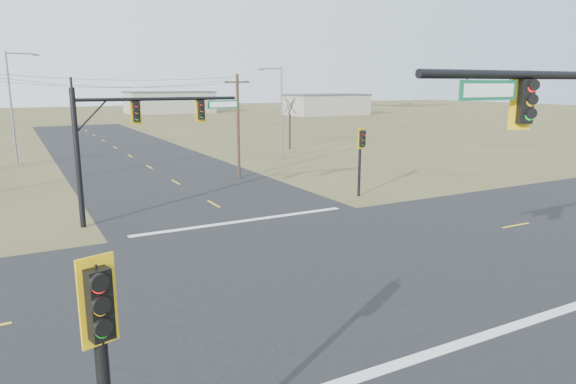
# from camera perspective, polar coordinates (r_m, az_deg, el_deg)

# --- Properties ---
(ground) EXTENTS (320.00, 320.00, 0.00)m
(ground) POSITION_cam_1_polar(r_m,az_deg,el_deg) (21.06, 3.33, -8.01)
(ground) COLOR brown
(ground) RESTS_ON ground
(road_ew) EXTENTS (160.00, 14.00, 0.02)m
(road_ew) POSITION_cam_1_polar(r_m,az_deg,el_deg) (21.05, 3.33, -7.99)
(road_ew) COLOR black
(road_ew) RESTS_ON ground
(road_ns) EXTENTS (14.00, 160.00, 0.02)m
(road_ns) POSITION_cam_1_polar(r_m,az_deg,el_deg) (21.05, 3.33, -7.98)
(road_ns) COLOR black
(road_ns) RESTS_ON ground
(stop_bar_near) EXTENTS (12.00, 0.40, 0.01)m
(stop_bar_near) POSITION_cam_1_polar(r_m,az_deg,el_deg) (15.73, 18.45, -15.76)
(stop_bar_near) COLOR silver
(stop_bar_near) RESTS_ON road_ns
(stop_bar_far) EXTENTS (12.00, 0.40, 0.01)m
(stop_bar_far) POSITION_cam_1_polar(r_m,az_deg,el_deg) (27.40, -4.97, -3.22)
(stop_bar_far) COLOR silver
(stop_bar_far) RESTS_ON road_ns
(mast_arm_far) EXTENTS (8.84, 0.46, 6.99)m
(mast_arm_far) POSITION_cam_1_polar(r_m,az_deg,el_deg) (27.93, -16.45, 7.11)
(mast_arm_far) COLOR black
(mast_arm_far) RESTS_ON ground
(pedestal_signal_ne) EXTENTS (0.63, 0.55, 4.46)m
(pedestal_signal_ne) POSITION_cam_1_polar(r_m,az_deg,el_deg) (33.13, 8.15, 5.03)
(pedestal_signal_ne) COLOR black
(pedestal_signal_ne) RESTS_ON ground
(pedestal_signal_sw) EXTENTS (0.65, 0.57, 4.85)m
(pedestal_signal_sw) POSITION_cam_1_polar(r_m,az_deg,el_deg) (8.20, -19.98, -15.77)
(pedestal_signal_sw) COLOR black
(pedestal_signal_sw) RESTS_ON ground
(utility_pole_near) EXTENTS (1.93, 0.26, 7.89)m
(utility_pole_near) POSITION_cam_1_polar(r_m,az_deg,el_deg) (39.50, -5.57, 7.51)
(utility_pole_near) COLOR #422C1C
(utility_pole_near) RESTS_ON ground
(streetlight_a) EXTENTS (2.44, 0.34, 8.73)m
(streetlight_a) POSITION_cam_1_polar(r_m,az_deg,el_deg) (49.10, -0.93, 9.30)
(streetlight_a) COLOR slate
(streetlight_a) RESTS_ON ground
(streetlight_c) EXTENTS (2.77, 0.26, 9.97)m
(streetlight_c) POSITION_cam_1_polar(r_m,az_deg,el_deg) (52.10, -28.20, 8.82)
(streetlight_c) COLOR slate
(streetlight_c) RESTS_ON ground
(bare_tree_c) EXTENTS (2.71, 2.71, 6.23)m
(bare_tree_c) POSITION_cam_1_polar(r_m,az_deg,el_deg) (57.36, 0.20, 9.67)
(bare_tree_c) COLOR black
(bare_tree_c) RESTS_ON ground
(warehouse_mid) EXTENTS (20.00, 12.00, 5.00)m
(warehouse_mid) POSITION_cam_1_polar(r_m,az_deg,el_deg) (131.74, -13.05, 9.63)
(warehouse_mid) COLOR gray
(warehouse_mid) RESTS_ON ground
(warehouse_right) EXTENTS (18.00, 10.00, 4.50)m
(warehouse_right) POSITION_cam_1_polar(r_m,az_deg,el_deg) (121.13, 4.31, 9.60)
(warehouse_right) COLOR gray
(warehouse_right) RESTS_ON ground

